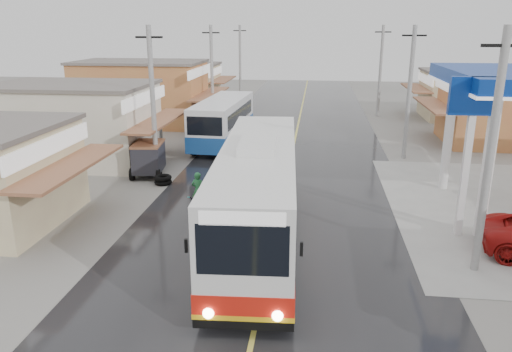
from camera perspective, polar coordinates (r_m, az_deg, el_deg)
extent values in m
plane|color=slate|center=(18.03, 1.56, -9.41)|extent=(120.00, 120.00, 0.00)
cube|color=black|center=(32.14, 4.11, 2.47)|extent=(12.00, 90.00, 0.02)
cube|color=#D8CC4C|center=(32.14, 4.11, 2.49)|extent=(0.15, 90.00, 0.01)
cylinder|color=white|center=(26.46, 21.14, 4.33)|extent=(0.44, 0.44, 5.50)
cylinder|color=white|center=(20.85, 24.93, 0.73)|extent=(0.44, 0.44, 5.50)
cube|color=white|center=(20.56, 22.90, 1.49)|extent=(0.25, 0.25, 6.00)
cube|color=navy|center=(20.10, 23.71, 8.37)|extent=(1.80, 0.30, 1.40)
cube|color=silver|center=(18.59, 0.26, -1.37)|extent=(3.33, 12.83, 3.12)
cube|color=black|center=(19.18, 0.25, -6.11)|extent=(3.35, 12.86, 0.32)
cube|color=red|center=(18.98, 0.26, -4.64)|extent=(3.38, 12.88, 0.58)
cube|color=gold|center=(19.11, 0.25, -5.61)|extent=(3.39, 12.89, 0.15)
cube|color=black|center=(18.99, 0.36, 0.12)|extent=(3.23, 10.19, 1.06)
cube|color=black|center=(12.57, -1.56, -8.42)|extent=(2.35, 0.25, 1.38)
cube|color=black|center=(24.55, 1.19, 4.24)|extent=(2.35, 0.25, 1.17)
cube|color=white|center=(12.24, -1.59, -4.83)|extent=(2.15, 0.24, 0.37)
cube|color=silver|center=(18.13, 0.27, 3.80)|extent=(1.44, 3.24, 0.32)
cylinder|color=black|center=(15.27, -5.32, -12.12)|extent=(0.43, 1.18, 1.17)
cylinder|color=black|center=(15.10, 3.72, -12.43)|extent=(0.43, 1.18, 1.17)
cylinder|color=black|center=(22.98, -2.04, -1.87)|extent=(0.43, 1.18, 1.17)
cylinder|color=black|center=(22.87, 3.83, -1.99)|extent=(0.43, 1.18, 1.17)
sphere|color=#FFF2CC|center=(13.49, -5.47, -15.33)|extent=(0.31, 0.31, 0.30)
sphere|color=#FFF2CC|center=(13.34, 2.48, -15.66)|extent=(0.31, 0.31, 0.30)
cube|color=black|center=(13.03, -7.98, -7.90)|extent=(0.08, 0.08, 0.37)
cube|color=black|center=(12.78, 5.21, -8.31)|extent=(0.08, 0.08, 0.37)
cube|color=silver|center=(34.53, -3.80, 6.58)|extent=(2.97, 9.44, 2.59)
cube|color=#1A488F|center=(34.70, -3.77, 5.15)|extent=(3.01, 9.48, 1.04)
cube|color=black|center=(34.47, -3.81, 7.17)|extent=(2.93, 7.89, 0.93)
cube|color=black|center=(30.09, -5.89, 5.69)|extent=(2.19, 0.23, 1.14)
cylinder|color=black|center=(31.97, -7.11, 3.28)|extent=(0.36, 1.05, 1.04)
cylinder|color=black|center=(31.39, -3.18, 3.13)|extent=(0.36, 1.05, 1.04)
cylinder|color=black|center=(38.20, -4.23, 5.59)|extent=(0.36, 1.05, 1.04)
cylinder|color=black|center=(37.72, -0.91, 5.49)|extent=(0.36, 1.05, 1.04)
imported|color=black|center=(21.87, -6.43, -3.26)|extent=(1.08, 1.98, 0.99)
imported|color=#25703B|center=(21.43, -6.63, -1.67)|extent=(0.68, 0.52, 1.65)
cube|color=#26262D|center=(28.91, -11.99, 2.25)|extent=(1.69, 2.10, 1.19)
cube|color=brown|center=(28.76, -12.07, 3.48)|extent=(1.75, 2.16, 0.09)
cylinder|color=black|center=(28.46, -13.21, 0.70)|extent=(0.33, 0.57, 0.55)
cylinder|color=black|center=(29.70, -13.14, 1.38)|extent=(0.33, 0.57, 0.55)
cylinder|color=black|center=(28.26, -10.82, 0.74)|extent=(0.27, 0.55, 0.55)
cube|color=#26262D|center=(27.84, -12.16, 2.08)|extent=(1.69, 2.37, 1.44)
cube|color=brown|center=(27.66, -12.26, 3.63)|extent=(1.75, 2.43, 0.11)
cylinder|color=black|center=(27.48, -13.98, 0.20)|extent=(0.28, 0.68, 0.66)
cylinder|color=black|center=(28.93, -13.26, 1.08)|extent=(0.28, 0.68, 0.66)
cylinder|color=black|center=(26.96, -11.12, 0.06)|extent=(0.21, 0.68, 0.66)
torus|color=black|center=(26.52, -10.57, -0.68)|extent=(0.92, 0.92, 0.24)
torus|color=black|center=(26.45, -10.60, -0.19)|extent=(0.92, 0.92, 0.24)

